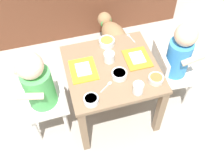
# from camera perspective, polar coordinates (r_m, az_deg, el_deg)

# --- Properties ---
(ground_plane) EXTENTS (7.00, 7.00, 0.00)m
(ground_plane) POSITION_cam_1_polar(r_m,az_deg,el_deg) (1.95, 0.00, -5.60)
(ground_plane) COLOR #9E998E
(dining_table) EXTENTS (0.57, 0.56, 0.47)m
(dining_table) POSITION_cam_1_polar(r_m,az_deg,el_deg) (1.63, 0.00, 1.77)
(dining_table) COLOR #7A6047
(dining_table) RESTS_ON ground
(seated_child_left) EXTENTS (0.29, 0.29, 0.71)m
(seated_child_left) POSITION_cam_1_polar(r_m,az_deg,el_deg) (1.57, -15.92, -0.43)
(seated_child_left) COLOR silver
(seated_child_left) RESTS_ON ground
(seated_child_right) EXTENTS (0.30, 0.30, 0.70)m
(seated_child_right) POSITION_cam_1_polar(r_m,az_deg,el_deg) (1.73, 14.46, 5.86)
(seated_child_right) COLOR silver
(seated_child_right) RESTS_ON ground
(dog) EXTENTS (0.24, 0.42, 0.31)m
(dog) POSITION_cam_1_polar(r_m,az_deg,el_deg) (2.22, 0.11, 11.47)
(dog) COLOR olive
(dog) RESTS_ON ground
(food_tray_left) EXTENTS (0.16, 0.20, 0.02)m
(food_tray_left) POSITION_cam_1_polar(r_m,az_deg,el_deg) (1.56, -6.51, 3.22)
(food_tray_left) COLOR gold
(food_tray_left) RESTS_ON dining_table
(food_tray_right) EXTENTS (0.16, 0.19, 0.02)m
(food_tray_right) POSITION_cam_1_polar(r_m,az_deg,el_deg) (1.63, 5.72, 5.82)
(food_tray_right) COLOR orange
(food_tray_right) RESTS_ON dining_table
(water_cup_left) EXTENTS (0.06, 0.06, 0.07)m
(water_cup_left) POSITION_cam_1_polar(r_m,az_deg,el_deg) (1.43, 5.92, -1.06)
(water_cup_left) COLOR white
(water_cup_left) RESTS_ON dining_table
(water_cup_right) EXTENTS (0.07, 0.07, 0.06)m
(water_cup_right) POSITION_cam_1_polar(r_m,az_deg,el_deg) (1.59, -0.79, 5.95)
(water_cup_right) COLOR white
(water_cup_right) RESTS_ON dining_table
(cereal_bowl_left_side) EXTENTS (0.08, 0.08, 0.04)m
(cereal_bowl_left_side) POSITION_cam_1_polar(r_m,az_deg,el_deg) (1.40, -4.75, -3.60)
(cereal_bowl_left_side) COLOR white
(cereal_bowl_left_side) RESTS_ON dining_table
(veggie_bowl_far) EXTENTS (0.10, 0.10, 0.04)m
(veggie_bowl_far) POSITION_cam_1_polar(r_m,az_deg,el_deg) (1.71, -1.17, 9.48)
(veggie_bowl_far) COLOR white
(veggie_bowl_far) RESTS_ON dining_table
(veggie_bowl_near) EXTENTS (0.09, 0.09, 0.04)m
(veggie_bowl_near) POSITION_cam_1_polar(r_m,az_deg,el_deg) (1.51, 1.66, 2.19)
(veggie_bowl_near) COLOR white
(veggie_bowl_near) RESTS_ON dining_table
(cereal_bowl_right_side) EXTENTS (0.09, 0.09, 0.03)m
(cereal_bowl_right_side) POSITION_cam_1_polar(r_m,az_deg,el_deg) (1.51, 9.90, 1.16)
(cereal_bowl_right_side) COLOR silver
(cereal_bowl_right_side) RESTS_ON dining_table
(spoon_by_left_tray) EXTENTS (0.09, 0.07, 0.01)m
(spoon_by_left_tray) POSITION_cam_1_polar(r_m,az_deg,el_deg) (1.47, -1.12, -0.41)
(spoon_by_left_tray) COLOR silver
(spoon_by_left_tray) RESTS_ON dining_table
(spoon_by_right_tray) EXTENTS (0.04, 0.10, 0.01)m
(spoon_by_right_tray) POSITION_cam_1_polar(r_m,az_deg,el_deg) (1.77, 4.14, 10.51)
(spoon_by_right_tray) COLOR silver
(spoon_by_right_tray) RESTS_ON dining_table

